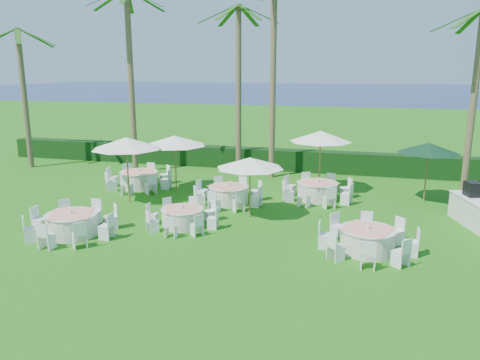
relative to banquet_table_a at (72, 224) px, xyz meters
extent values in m
plane|color=#1B6110|center=(4.43, 0.88, -0.42)|extent=(120.00, 120.00, 0.00)
cube|color=black|center=(4.43, 12.88, 0.18)|extent=(34.00, 1.00, 1.20)
plane|color=#071B46|center=(4.43, 102.88, -0.42)|extent=(260.00, 260.00, 0.00)
cylinder|color=beige|center=(0.00, 0.00, -0.04)|extent=(1.76, 1.76, 0.76)
cylinder|color=beige|center=(0.00, 0.00, 0.35)|extent=(1.83, 1.83, 0.03)
cube|color=#F79A81|center=(0.00, 0.00, 0.38)|extent=(1.84, 1.84, 0.01)
cylinder|color=silver|center=(0.00, 0.00, 0.46)|extent=(0.12, 0.12, 0.16)
cube|color=white|center=(1.38, -0.03, 0.04)|extent=(0.44, 0.44, 0.92)
cube|color=white|center=(1.00, 0.95, 0.04)|extent=(0.61, 0.61, 0.92)
cube|color=white|center=(0.03, 1.38, 0.04)|extent=(0.44, 0.44, 0.92)
cube|color=white|center=(-0.95, 1.00, 0.04)|extent=(0.61, 0.61, 0.92)
cube|color=white|center=(-1.38, 0.03, 0.04)|extent=(0.44, 0.44, 0.92)
cube|color=white|center=(-1.00, -0.95, 0.04)|extent=(0.61, 0.61, 0.92)
cube|color=white|center=(-0.03, -1.38, 0.04)|extent=(0.44, 0.44, 0.92)
cube|color=white|center=(0.95, -1.00, 0.04)|extent=(0.61, 0.61, 0.92)
cylinder|color=beige|center=(3.45, 1.89, -0.09)|extent=(1.53, 1.53, 0.66)
cylinder|color=beige|center=(3.45, 1.89, 0.25)|extent=(1.59, 1.59, 0.03)
cube|color=#F79A81|center=(3.45, 1.89, 0.28)|extent=(1.64, 1.64, 0.01)
cylinder|color=silver|center=(3.45, 1.89, 0.36)|extent=(0.11, 0.11, 0.14)
cube|color=white|center=(4.64, 1.94, -0.02)|extent=(0.39, 0.39, 0.80)
cube|color=white|center=(4.26, 2.77, -0.02)|extent=(0.52, 0.52, 0.80)
cube|color=white|center=(3.40, 3.08, -0.02)|extent=(0.39, 0.39, 0.80)
cube|color=white|center=(2.57, 2.70, -0.02)|extent=(0.52, 0.52, 0.80)
cube|color=white|center=(2.26, 1.84, -0.02)|extent=(0.39, 0.39, 0.80)
cube|color=white|center=(2.64, 1.01, -0.02)|extent=(0.52, 0.52, 0.80)
cube|color=white|center=(3.50, 0.70, -0.02)|extent=(0.39, 0.39, 0.80)
cube|color=white|center=(4.33, 1.08, -0.02)|extent=(0.52, 0.52, 0.80)
cylinder|color=beige|center=(10.19, 1.07, -0.05)|extent=(1.73, 1.73, 0.75)
cylinder|color=beige|center=(10.19, 1.07, 0.34)|extent=(1.80, 1.80, 0.03)
cube|color=#F79A81|center=(10.19, 1.07, 0.36)|extent=(1.81, 1.81, 0.01)
cylinder|color=silver|center=(10.19, 1.07, 0.45)|extent=(0.12, 0.12, 0.16)
cube|color=white|center=(11.12, 2.05, 0.03)|extent=(0.60, 0.60, 0.90)
cube|color=white|center=(10.16, 2.42, 0.03)|extent=(0.43, 0.43, 0.90)
cube|color=white|center=(9.21, 2.01, 0.03)|extent=(0.60, 0.60, 0.90)
cube|color=white|center=(8.83, 1.04, 0.03)|extent=(0.43, 0.43, 0.90)
cube|color=white|center=(9.25, 0.09, 0.03)|extent=(0.60, 0.60, 0.90)
cube|color=white|center=(10.21, -0.28, 0.03)|extent=(0.43, 0.43, 0.90)
cube|color=white|center=(11.16, 0.13, 0.03)|extent=(0.60, 0.60, 0.90)
cube|color=white|center=(11.54, 1.10, 0.03)|extent=(0.43, 0.43, 0.90)
cylinder|color=beige|center=(-0.84, 6.87, -0.03)|extent=(1.82, 1.82, 0.79)
cylinder|color=beige|center=(-0.84, 6.87, 0.38)|extent=(1.89, 1.89, 0.03)
cube|color=#F79A81|center=(-0.84, 6.87, 0.40)|extent=(1.96, 1.96, 0.01)
cylinder|color=silver|center=(-0.84, 6.87, 0.49)|extent=(0.13, 0.13, 0.17)
cube|color=white|center=(0.58, 6.96, 0.05)|extent=(0.47, 0.47, 0.95)
cube|color=white|center=(0.10, 7.93, 0.05)|extent=(0.62, 0.62, 0.95)
cube|color=white|center=(-0.93, 8.28, 0.05)|extent=(0.47, 0.47, 0.95)
cube|color=white|center=(-1.91, 7.81, 0.05)|extent=(0.62, 0.62, 0.95)
cube|color=white|center=(-2.26, 6.78, 0.05)|extent=(0.47, 0.47, 0.95)
cube|color=white|center=(-1.78, 5.80, 0.05)|extent=(0.62, 0.62, 0.95)
cube|color=white|center=(-0.75, 5.45, 0.05)|extent=(0.47, 0.47, 0.95)
cube|color=white|center=(0.23, 5.93, 0.05)|extent=(0.62, 0.62, 0.95)
cylinder|color=beige|center=(4.27, 5.33, -0.05)|extent=(1.70, 1.70, 0.74)
cylinder|color=beige|center=(4.27, 5.33, 0.32)|extent=(1.77, 1.77, 0.03)
cube|color=#F79A81|center=(4.27, 5.33, 0.35)|extent=(1.89, 1.89, 0.01)
cylinder|color=silver|center=(4.27, 5.33, 0.43)|extent=(0.12, 0.12, 0.16)
cube|color=white|center=(5.36, 6.09, 0.02)|extent=(0.57, 0.57, 0.88)
cube|color=white|center=(4.50, 6.64, 0.02)|extent=(0.48, 0.48, 0.88)
cube|color=white|center=(3.51, 6.42, 0.02)|extent=(0.57, 0.57, 0.88)
cube|color=white|center=(2.96, 5.57, 0.02)|extent=(0.48, 0.48, 0.88)
cube|color=white|center=(3.17, 4.58, 0.02)|extent=(0.57, 0.57, 0.88)
cube|color=white|center=(4.03, 4.03, 0.02)|extent=(0.48, 0.48, 0.88)
cube|color=white|center=(5.02, 4.24, 0.02)|extent=(0.57, 0.57, 0.88)
cube|color=white|center=(5.57, 5.09, 0.02)|extent=(0.48, 0.48, 0.88)
cylinder|color=beige|center=(8.00, 6.93, -0.04)|extent=(1.77, 1.77, 0.77)
cylinder|color=beige|center=(8.00, 6.93, 0.36)|extent=(1.85, 1.85, 0.03)
cube|color=#F79A81|center=(8.00, 6.93, 0.38)|extent=(2.02, 2.02, 0.01)
cylinder|color=silver|center=(8.00, 6.93, 0.47)|extent=(0.12, 0.12, 0.16)
cube|color=white|center=(9.24, 7.56, 0.04)|extent=(0.58, 0.58, 0.92)
cube|color=white|center=(8.43, 8.25, 0.04)|extent=(0.54, 0.54, 0.92)
cube|color=white|center=(7.38, 8.17, 0.04)|extent=(0.58, 0.58, 0.92)
cube|color=white|center=(6.68, 7.37, 0.04)|extent=(0.54, 0.54, 0.92)
cube|color=white|center=(6.76, 6.31, 0.04)|extent=(0.58, 0.58, 0.92)
cube|color=white|center=(7.56, 5.62, 0.04)|extent=(0.54, 0.54, 0.92)
cube|color=white|center=(8.62, 5.70, 0.04)|extent=(0.58, 0.58, 0.92)
cube|color=white|center=(9.31, 6.50, 0.04)|extent=(0.54, 0.54, 0.92)
cylinder|color=brown|center=(-0.07, 4.37, 0.98)|extent=(0.07, 0.07, 2.80)
cone|color=white|center=(-0.07, 4.37, 2.23)|extent=(3.03, 3.03, 0.50)
sphere|color=brown|center=(-0.07, 4.37, 2.41)|extent=(0.11, 0.11, 0.11)
cylinder|color=brown|center=(5.64, 3.66, 0.74)|extent=(0.06, 0.06, 2.33)
cone|color=white|center=(5.64, 3.66, 1.79)|extent=(2.68, 2.68, 0.42)
sphere|color=brown|center=(5.64, 3.66, 1.94)|extent=(0.09, 0.09, 0.09)
cylinder|color=brown|center=(1.22, 6.69, 0.88)|extent=(0.06, 0.06, 2.61)
cone|color=white|center=(1.22, 6.69, 2.06)|extent=(2.98, 2.98, 0.47)
sphere|color=brown|center=(1.22, 6.69, 2.22)|extent=(0.10, 0.10, 0.10)
cylinder|color=brown|center=(7.92, 8.39, 1.00)|extent=(0.07, 0.07, 2.84)
cone|color=white|center=(7.92, 8.39, 2.27)|extent=(2.93, 2.93, 0.51)
sphere|color=brown|center=(7.92, 8.39, 2.45)|extent=(0.11, 0.11, 0.11)
cylinder|color=brown|center=(12.65, 7.75, 0.86)|extent=(0.06, 0.06, 2.57)
cone|color=black|center=(12.65, 7.75, 2.02)|extent=(2.69, 2.69, 0.46)
sphere|color=brown|center=(12.65, 7.75, 2.18)|extent=(0.10, 0.10, 0.10)
cube|color=black|center=(14.04, 5.24, 0.89)|extent=(0.65, 0.72, 0.55)
imported|color=gray|center=(14.44, 5.70, 0.40)|extent=(0.69, 0.54, 1.65)
cylinder|color=brown|center=(-2.68, 10.08, 4.51)|extent=(0.32, 0.32, 9.88)
cube|color=#155717|center=(-2.00, 10.93, 8.96)|extent=(1.59, 1.90, 1.00)
cube|color=#155717|center=(-3.08, 11.10, 8.96)|extent=(1.07, 2.15, 1.00)
cube|color=#155717|center=(-3.76, 10.24, 8.96)|extent=(2.22, 0.60, 1.00)
cylinder|color=brown|center=(2.96, 11.89, 4.16)|extent=(0.32, 0.32, 9.17)
cube|color=#155717|center=(4.02, 12.18, 8.26)|extent=(2.20, 0.84, 1.00)
cube|color=#155717|center=(3.25, 12.95, 8.26)|extent=(0.84, 2.20, 1.00)
cube|color=#155717|center=(2.19, 12.67, 8.26)|extent=(1.76, 1.76, 1.00)
cube|color=#155717|center=(1.90, 11.61, 8.26)|extent=(2.20, 0.84, 1.00)
cube|color=#155717|center=(2.68, 10.83, 8.26)|extent=(0.84, 2.20, 1.00)
cube|color=#155717|center=(3.74, 11.12, 8.26)|extent=(1.76, 1.76, 1.00)
cylinder|color=brown|center=(5.10, 10.88, 4.79)|extent=(0.32, 0.32, 10.43)
cylinder|color=brown|center=(14.77, 10.47, 3.81)|extent=(0.32, 0.32, 8.47)
cube|color=#155717|center=(14.43, 11.51, 7.56)|extent=(0.94, 2.18, 1.00)
cube|color=#155717|center=(13.70, 10.70, 7.56)|extent=(2.21, 0.74, 1.00)
cube|color=#155717|center=(14.03, 9.65, 7.56)|extent=(1.69, 1.82, 1.00)
cylinder|color=brown|center=(-9.46, 9.77, 3.60)|extent=(0.32, 0.32, 8.05)
cube|color=#155717|center=(-8.38, 9.96, 7.13)|extent=(2.22, 0.64, 1.00)
cube|color=#155717|center=(-9.08, 10.80, 7.13)|extent=(1.03, 2.16, 1.00)
cube|color=#155717|center=(-10.16, 10.62, 7.13)|extent=(1.62, 1.88, 1.00)
cube|color=#155717|center=(-10.54, 9.59, 7.13)|extent=(2.22, 0.64, 1.00)
cube|color=#155717|center=(-8.76, 8.93, 7.13)|extent=(1.62, 1.88, 1.00)
camera|label=1|loc=(9.86, -13.78, 5.39)|focal=35.00mm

